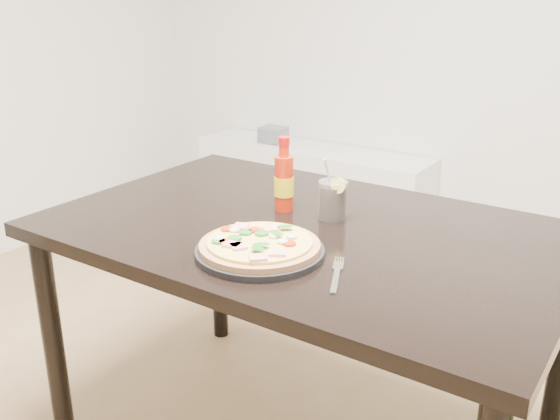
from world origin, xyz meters
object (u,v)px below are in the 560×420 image
Objects in this scene: hot_sauce_bottle at (284,181)px; cola_cup at (333,201)px; dining_table at (304,253)px; fork at (337,273)px; plate at (260,252)px; media_console at (311,190)px; pizza at (259,244)px.

cola_cup is at bearing 6.99° from hot_sauce_bottle.
dining_table is 0.33m from fork.
plate is at bearing -93.51° from cola_cup.
plate is 1.82× the size of cola_cup.
media_console is at bearing 118.50° from hot_sauce_bottle.
dining_table is at bearing 93.56° from plate.
fork is (0.21, 0.01, -0.01)m from plate.
hot_sauce_bottle is at bearing -61.50° from media_console.
hot_sauce_bottle is at bearing 113.24° from pizza.
hot_sauce_bottle is 0.46m from fork.
hot_sauce_bottle is (-0.13, 0.30, 0.08)m from plate.
hot_sauce_bottle reaches higher than dining_table.
dining_table is 1.00× the size of media_console.
dining_table is 8.08× the size of cola_cup.
media_console is at bearing 98.31° from fork.
hot_sauce_bottle is 1.21× the size of fork.
dining_table is at bearing 110.91° from fork.
cola_cup is at bearing -56.98° from media_console.
plate is 0.02m from pizza.
cola_cup is (0.02, 0.32, 0.02)m from pizza.
fork is (0.22, -0.22, 0.09)m from dining_table.
pizza reaches higher than media_console.
pizza is (-0.00, -0.00, 0.02)m from plate.
fork is at bearing 2.09° from pizza.
media_console is (-0.98, 1.51, -0.55)m from cola_cup.
pizza is 0.21m from fork.
cola_cup reaches higher than dining_table.
hot_sauce_bottle is 1.84m from media_console.
hot_sauce_bottle is at bearing 113.48° from plate.
media_console is (-0.95, 1.61, -0.42)m from dining_table.
fork is at bearing -40.94° from hot_sauce_bottle.
media_console is at bearing 120.58° from dining_table.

